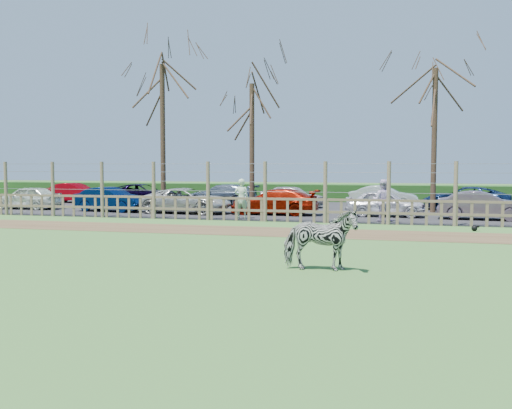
% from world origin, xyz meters
% --- Properties ---
extents(ground, '(120.00, 120.00, 0.00)m').
position_xyz_m(ground, '(0.00, 0.00, 0.00)').
color(ground, '#5E9548').
rests_on(ground, ground).
extents(dirt_strip, '(34.00, 2.80, 0.01)m').
position_xyz_m(dirt_strip, '(0.00, 4.50, 0.01)').
color(dirt_strip, brown).
rests_on(dirt_strip, ground).
extents(asphalt, '(44.00, 13.00, 0.04)m').
position_xyz_m(asphalt, '(0.00, 14.50, 0.02)').
color(asphalt, '#232326').
rests_on(asphalt, ground).
extents(hedge, '(46.00, 2.00, 1.10)m').
position_xyz_m(hedge, '(0.00, 21.50, 0.55)').
color(hedge, '#1E4716').
rests_on(hedge, ground).
extents(fence, '(30.16, 0.16, 2.50)m').
position_xyz_m(fence, '(0.00, 8.00, 0.80)').
color(fence, brown).
rests_on(fence, ground).
extents(tree_left, '(4.80, 4.80, 7.88)m').
position_xyz_m(tree_left, '(-6.50, 12.50, 5.62)').
color(tree_left, '#3D2B1E').
rests_on(tree_left, ground).
extents(tree_mid, '(4.80, 4.80, 6.83)m').
position_xyz_m(tree_mid, '(-2.00, 13.50, 4.87)').
color(tree_mid, '#3D2B1E').
rests_on(tree_mid, ground).
extents(tree_right, '(4.80, 4.80, 7.35)m').
position_xyz_m(tree_right, '(7.00, 14.00, 5.24)').
color(tree_right, '#3D2B1E').
rests_on(tree_right, ground).
extents(zebra, '(1.72, 0.91, 1.40)m').
position_xyz_m(zebra, '(3.73, -2.46, 0.70)').
color(zebra, gray).
rests_on(zebra, ground).
extents(visitor_a, '(0.63, 0.41, 1.72)m').
position_xyz_m(visitor_a, '(-1.19, 8.62, 0.90)').
color(visitor_a, '#B7DFAB').
rests_on(visitor_a, asphalt).
extents(visitor_b, '(0.89, 0.72, 1.72)m').
position_xyz_m(visitor_b, '(4.75, 8.85, 0.90)').
color(visitor_b, silver).
rests_on(visitor_b, asphalt).
extents(crow, '(0.28, 0.21, 0.23)m').
position_xyz_m(crow, '(8.04, 6.48, 0.11)').
color(crow, black).
rests_on(crow, ground).
extents(car_0, '(3.53, 1.42, 1.20)m').
position_xyz_m(car_0, '(-13.53, 11.03, 0.64)').
color(car_0, silver).
rests_on(car_0, asphalt).
extents(car_1, '(3.76, 1.68, 1.20)m').
position_xyz_m(car_1, '(-8.54, 10.66, 0.64)').
color(car_1, '#031640').
rests_on(car_1, asphalt).
extents(car_2, '(4.44, 2.28, 1.20)m').
position_xyz_m(car_2, '(-4.48, 10.64, 0.64)').
color(car_2, beige).
rests_on(car_2, asphalt).
extents(car_3, '(4.20, 1.84, 1.20)m').
position_xyz_m(car_3, '(-0.26, 10.93, 0.64)').
color(car_3, '#981405').
rests_on(car_3, asphalt).
extents(car_4, '(3.58, 1.56, 1.20)m').
position_xyz_m(car_4, '(4.80, 11.17, 0.64)').
color(car_4, silver).
rests_on(car_4, asphalt).
extents(car_5, '(3.75, 1.61, 1.20)m').
position_xyz_m(car_5, '(8.82, 10.65, 0.64)').
color(car_5, '#63515F').
rests_on(car_5, asphalt).
extents(car_7, '(3.67, 1.35, 1.20)m').
position_xyz_m(car_7, '(-13.92, 16.14, 0.64)').
color(car_7, '#91020C').
rests_on(car_7, asphalt).
extents(car_8, '(4.38, 2.12, 1.20)m').
position_xyz_m(car_8, '(-9.15, 15.62, 0.64)').
color(car_8, black).
rests_on(car_8, asphalt).
extents(car_9, '(4.23, 1.94, 1.20)m').
position_xyz_m(car_9, '(-4.51, 16.27, 0.64)').
color(car_9, '#4D5C70').
rests_on(car_9, asphalt).
extents(car_10, '(3.67, 1.83, 1.20)m').
position_xyz_m(car_10, '(-0.30, 15.72, 0.64)').
color(car_10, beige).
rests_on(car_10, asphalt).
extents(car_11, '(3.70, 1.44, 1.20)m').
position_xyz_m(car_11, '(4.58, 16.20, 0.64)').
color(car_11, silver).
rests_on(car_11, asphalt).
extents(car_12, '(4.49, 2.40, 1.20)m').
position_xyz_m(car_12, '(8.70, 15.93, 0.64)').
color(car_12, '#10234A').
rests_on(car_12, asphalt).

